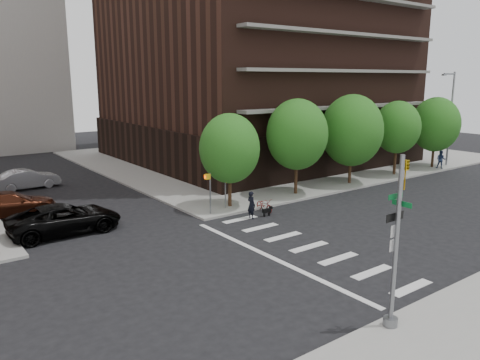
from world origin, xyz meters
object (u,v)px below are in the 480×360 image
at_px(parked_car_maroon, 10,204).
at_px(parked_car_silver, 27,179).
at_px(scooter, 264,205).
at_px(pedestrian_far, 441,160).
at_px(traffic_signal, 396,256).
at_px(parked_car_black, 65,219).
at_px(dog_walker, 251,205).

height_order(parked_car_maroon, parked_car_silver, parked_car_silver).
xyz_separation_m(scooter, pedestrian_far, (22.42, 1.00, 0.57)).
xyz_separation_m(traffic_signal, parked_car_maroon, (-7.73, 22.77, -1.91)).
bearing_deg(parked_car_maroon, parked_car_silver, -16.38).
relative_size(parked_car_black, dog_walker, 3.52).
height_order(traffic_signal, scooter, traffic_signal).
bearing_deg(pedestrian_far, parked_car_maroon, -124.46).
bearing_deg(parked_car_black, parked_car_maroon, 17.61).
xyz_separation_m(parked_car_maroon, parked_car_silver, (2.61, 7.26, 0.00)).
distance_m(traffic_signal, parked_car_maroon, 24.12).
distance_m(traffic_signal, pedestrian_far, 32.02).
height_order(parked_car_silver, pedestrian_far, pedestrian_far).
height_order(parked_car_black, dog_walker, dog_walker).
height_order(traffic_signal, parked_car_maroon, traffic_signal).
xyz_separation_m(traffic_signal, pedestrian_far, (28.24, 14.99, -1.69)).
relative_size(parked_car_black, pedestrian_far, 3.54).
xyz_separation_m(traffic_signal, parked_car_silver, (-5.12, 30.02, -1.91)).
bearing_deg(traffic_signal, dog_walker, 72.52).
relative_size(parked_car_black, scooter, 3.65).
relative_size(parked_car_silver, dog_walker, 2.77).
bearing_deg(pedestrian_far, dog_walker, -108.20).
bearing_deg(traffic_signal, parked_car_black, 109.10).
bearing_deg(parked_car_silver, parked_car_maroon, 156.27).
height_order(traffic_signal, parked_car_silver, traffic_signal).
relative_size(parked_car_silver, pedestrian_far, 2.78).
xyz_separation_m(dog_walker, pedestrian_far, (24.05, 1.71, 0.15)).
bearing_deg(parked_car_maroon, pedestrian_far, -98.79).
height_order(traffic_signal, parked_car_black, traffic_signal).
height_order(parked_car_maroon, scooter, parked_car_maroon).
relative_size(parked_car_maroon, pedestrian_far, 3.15).
distance_m(traffic_signal, parked_car_silver, 30.52).
height_order(dog_walker, pedestrian_far, pedestrian_far).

